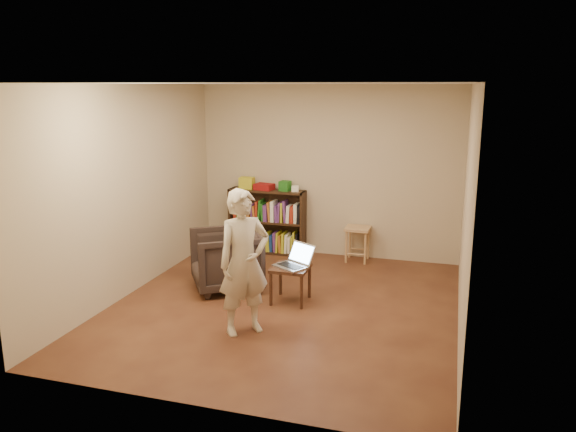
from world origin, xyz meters
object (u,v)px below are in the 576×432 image
(stool, at_px, (358,234))
(person, at_px, (244,262))
(bookshelf, at_px, (267,225))
(laptop, at_px, (294,261))
(side_table, at_px, (291,273))
(armchair, at_px, (226,260))

(stool, bearing_deg, person, -104.29)
(bookshelf, distance_m, laptop, 2.13)
(bookshelf, xyz_separation_m, side_table, (0.95, -1.92, -0.07))
(armchair, height_order, laptop, armchair)
(armchair, relative_size, laptop, 1.61)
(bookshelf, bearing_deg, laptop, -62.35)
(bookshelf, relative_size, side_table, 2.69)
(stool, bearing_deg, side_table, -104.98)
(stool, relative_size, side_table, 1.17)
(armchair, height_order, person, person)
(side_table, xyz_separation_m, person, (-0.22, -0.96, 0.41))
(bookshelf, xyz_separation_m, person, (0.72, -2.88, 0.34))
(side_table, height_order, laptop, laptop)
(stool, height_order, laptop, laptop)
(bookshelf, height_order, laptop, bookshelf)
(laptop, relative_size, person, 0.34)
(bookshelf, xyz_separation_m, laptop, (0.99, -1.88, 0.07))
(person, bearing_deg, stool, 31.73)
(person, bearing_deg, laptop, 31.35)
(side_table, relative_size, person, 0.29)
(stool, xyz_separation_m, laptop, (-0.46, -1.82, 0.08))
(armchair, distance_m, person, 1.42)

